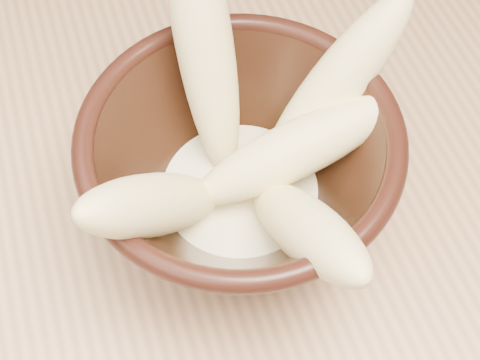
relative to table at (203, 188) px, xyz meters
name	(u,v)px	position (x,y,z in m)	size (l,w,h in m)	color
table	(203,188)	(0.00, 0.00, 0.00)	(1.20, 0.80, 0.75)	tan
bowl	(240,172)	(0.01, -0.09, 0.15)	(0.23, 0.23, 0.13)	black
milk_puddle	(240,194)	(0.01, -0.09, 0.12)	(0.13, 0.13, 0.02)	#F3ECC3
banana_upright	(203,37)	(0.01, -0.01, 0.22)	(0.04, 0.04, 0.22)	#E9D389
banana_left	(155,205)	(-0.06, -0.11, 0.19)	(0.04, 0.04, 0.16)	#E9D389
banana_right	(334,88)	(0.09, -0.06, 0.19)	(0.04, 0.04, 0.17)	#E9D389
banana_across	(295,150)	(0.05, -0.09, 0.17)	(0.04, 0.04, 0.16)	#E9D389
banana_front	(306,229)	(0.03, -0.16, 0.17)	(0.04, 0.04, 0.16)	#E9D389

